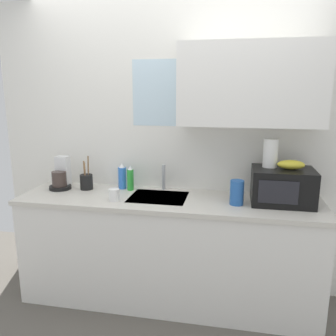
{
  "coord_description": "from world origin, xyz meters",
  "views": [
    {
      "loc": [
        0.51,
        -2.61,
        1.76
      ],
      "look_at": [
        0.0,
        0.0,
        1.15
      ],
      "focal_mm": 36.96,
      "sensor_mm": 36.0,
      "label": 1
    }
  ],
  "objects_px": {
    "paper_towel_roll": "(270,153)",
    "cereal_canister": "(237,193)",
    "banana_bunch": "(291,165)",
    "coffee_maker": "(61,177)",
    "dish_soap_bottle_blue": "(122,177)",
    "utensil_crock": "(86,181)",
    "microwave": "(282,186)",
    "dish_soap_bottle_green": "(130,179)",
    "mug_white": "(114,195)"
  },
  "relations": [
    {
      "from": "paper_towel_roll",
      "to": "dish_soap_bottle_blue",
      "type": "height_order",
      "value": "paper_towel_roll"
    },
    {
      "from": "microwave",
      "to": "paper_towel_roll",
      "type": "distance_m",
      "value": 0.27
    },
    {
      "from": "coffee_maker",
      "to": "utensil_crock",
      "type": "xyz_separation_m",
      "value": [
        0.23,
        0.01,
        -0.03
      ]
    },
    {
      "from": "dish_soap_bottle_green",
      "to": "utensil_crock",
      "type": "distance_m",
      "value": 0.39
    },
    {
      "from": "banana_bunch",
      "to": "paper_towel_roll",
      "type": "relative_size",
      "value": 0.91
    },
    {
      "from": "banana_bunch",
      "to": "cereal_canister",
      "type": "bearing_deg",
      "value": -165.62
    },
    {
      "from": "microwave",
      "to": "cereal_canister",
      "type": "height_order",
      "value": "microwave"
    },
    {
      "from": "mug_white",
      "to": "banana_bunch",
      "type": "bearing_deg",
      "value": 8.1
    },
    {
      "from": "paper_towel_roll",
      "to": "dish_soap_bottle_green",
      "type": "bearing_deg",
      "value": 176.57
    },
    {
      "from": "dish_soap_bottle_blue",
      "to": "mug_white",
      "type": "xyz_separation_m",
      "value": [
        0.05,
        -0.34,
        -0.06
      ]
    },
    {
      "from": "utensil_crock",
      "to": "mug_white",
      "type": "bearing_deg",
      "value": -36.95
    },
    {
      "from": "paper_towel_roll",
      "to": "coffee_maker",
      "type": "bearing_deg",
      "value": 179.73
    },
    {
      "from": "banana_bunch",
      "to": "dish_soap_bottle_green",
      "type": "height_order",
      "value": "banana_bunch"
    },
    {
      "from": "dish_soap_bottle_green",
      "to": "cereal_canister",
      "type": "height_order",
      "value": "dish_soap_bottle_green"
    },
    {
      "from": "dish_soap_bottle_blue",
      "to": "cereal_canister",
      "type": "relative_size",
      "value": 1.19
    },
    {
      "from": "microwave",
      "to": "utensil_crock",
      "type": "relative_size",
      "value": 1.55
    },
    {
      "from": "coffee_maker",
      "to": "dish_soap_bottle_blue",
      "type": "relative_size",
      "value": 1.25
    },
    {
      "from": "coffee_maker",
      "to": "dish_soap_bottle_blue",
      "type": "xyz_separation_m",
      "value": [
        0.53,
        0.1,
        0.0
      ]
    },
    {
      "from": "paper_towel_roll",
      "to": "cereal_canister",
      "type": "bearing_deg",
      "value": -147.99
    },
    {
      "from": "coffee_maker",
      "to": "mug_white",
      "type": "xyz_separation_m",
      "value": [
        0.58,
        -0.25,
        -0.06
      ]
    },
    {
      "from": "banana_bunch",
      "to": "dish_soap_bottle_blue",
      "type": "height_order",
      "value": "banana_bunch"
    },
    {
      "from": "utensil_crock",
      "to": "banana_bunch",
      "type": "bearing_deg",
      "value": -2.38
    },
    {
      "from": "paper_towel_roll",
      "to": "cereal_canister",
      "type": "height_order",
      "value": "paper_towel_roll"
    },
    {
      "from": "banana_bunch",
      "to": "coffee_maker",
      "type": "height_order",
      "value": "banana_bunch"
    },
    {
      "from": "cereal_canister",
      "to": "mug_white",
      "type": "xyz_separation_m",
      "value": [
        -0.95,
        -0.09,
        -0.05
      ]
    },
    {
      "from": "coffee_maker",
      "to": "utensil_crock",
      "type": "distance_m",
      "value": 0.23
    },
    {
      "from": "dish_soap_bottle_blue",
      "to": "mug_white",
      "type": "distance_m",
      "value": 0.35
    },
    {
      "from": "paper_towel_roll",
      "to": "coffee_maker",
      "type": "distance_m",
      "value": 1.78
    },
    {
      "from": "cereal_canister",
      "to": "utensil_crock",
      "type": "bearing_deg",
      "value": 172.5
    },
    {
      "from": "mug_white",
      "to": "microwave",
      "type": "bearing_deg",
      "value": 8.34
    },
    {
      "from": "microwave",
      "to": "dish_soap_bottle_blue",
      "type": "height_order",
      "value": "microwave"
    },
    {
      "from": "coffee_maker",
      "to": "dish_soap_bottle_green",
      "type": "bearing_deg",
      "value": 5.6
    },
    {
      "from": "coffee_maker",
      "to": "cereal_canister",
      "type": "bearing_deg",
      "value": -5.94
    },
    {
      "from": "paper_towel_roll",
      "to": "dish_soap_bottle_blue",
      "type": "relative_size",
      "value": 0.98
    },
    {
      "from": "coffee_maker",
      "to": "dish_soap_bottle_blue",
      "type": "bearing_deg",
      "value": 10.16
    },
    {
      "from": "banana_bunch",
      "to": "cereal_canister",
      "type": "relative_size",
      "value": 1.06
    },
    {
      "from": "dish_soap_bottle_green",
      "to": "dish_soap_bottle_blue",
      "type": "relative_size",
      "value": 0.96
    },
    {
      "from": "dish_soap_bottle_blue",
      "to": "utensil_crock",
      "type": "xyz_separation_m",
      "value": [
        -0.3,
        -0.08,
        -0.04
      ]
    },
    {
      "from": "banana_bunch",
      "to": "dish_soap_bottle_green",
      "type": "bearing_deg",
      "value": 174.77
    },
    {
      "from": "coffee_maker",
      "to": "mug_white",
      "type": "bearing_deg",
      "value": -23.34
    },
    {
      "from": "coffee_maker",
      "to": "utensil_crock",
      "type": "relative_size",
      "value": 0.94
    },
    {
      "from": "paper_towel_roll",
      "to": "coffee_maker",
      "type": "xyz_separation_m",
      "value": [
        -1.76,
        0.01,
        -0.28
      ]
    },
    {
      "from": "dish_soap_bottle_green",
      "to": "banana_bunch",
      "type": "bearing_deg",
      "value": -5.23
    },
    {
      "from": "paper_towel_roll",
      "to": "utensil_crock",
      "type": "bearing_deg",
      "value": 179.26
    },
    {
      "from": "coffee_maker",
      "to": "utensil_crock",
      "type": "height_order",
      "value": "utensil_crock"
    },
    {
      "from": "paper_towel_roll",
      "to": "dish_soap_bottle_green",
      "type": "relative_size",
      "value": 1.02
    },
    {
      "from": "paper_towel_roll",
      "to": "cereal_canister",
      "type": "distance_m",
      "value": 0.4
    },
    {
      "from": "mug_white",
      "to": "utensil_crock",
      "type": "height_order",
      "value": "utensil_crock"
    },
    {
      "from": "mug_white",
      "to": "cereal_canister",
      "type": "bearing_deg",
      "value": 5.44
    },
    {
      "from": "paper_towel_roll",
      "to": "cereal_canister",
      "type": "relative_size",
      "value": 1.17
    }
  ]
}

